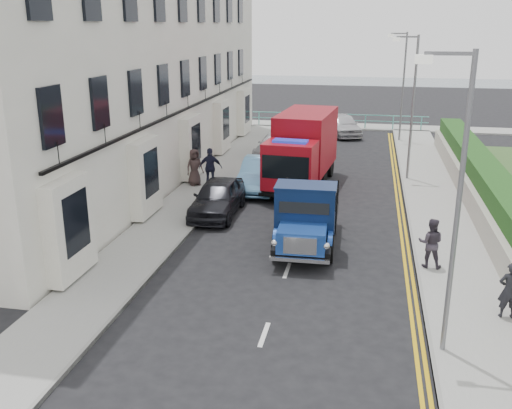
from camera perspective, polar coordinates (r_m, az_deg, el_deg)
The scene contains 22 objects.
ground at distance 16.45m, azimuth 2.11°, elevation -9.41°, with size 120.00×120.00×0.00m, color black.
pavement_west at distance 25.73m, azimuth -6.12°, elevation 0.77°, with size 2.40×38.00×0.12m, color gray.
pavement_east at distance 24.81m, azimuth 17.73°, elevation -0.64°, with size 2.60×38.00×0.12m, color gray.
promenade at distance 44.16m, azimuth 8.23°, elevation 7.77°, with size 30.00×2.50×0.12m, color gray.
sea_plane at distance 74.89m, azimuth 9.68°, elevation 11.64°, with size 120.00×120.00×0.00m, color #4C5B67.
terrace_west at distance 29.89m, azimuth -12.40°, elevation 16.64°, with size 6.31×30.20×14.25m.
garden_east at distance 24.87m, azimuth 22.27°, elevation 0.94°, with size 1.45×28.00×1.75m.
seafront_railing at distance 43.29m, azimuth 8.20°, elevation 8.28°, with size 13.00×0.08×1.11m.
lamp_near at distance 13.09m, azimuth 19.19°, elevation 1.22°, with size 1.23×0.18×7.00m.
lamp_mid at distance 28.75m, azimuth 15.22°, elevation 10.07°, with size 1.23×0.18×7.00m.
lamp_far at distance 38.68m, azimuth 14.36°, elevation 11.93°, with size 1.23×0.18×7.00m.
bedford_lorry at distance 19.37m, azimuth 4.98°, elevation -1.67°, with size 2.15×5.11×2.38m.
red_lorry at distance 27.19m, azimuth 4.71°, elevation 5.62°, with size 2.84×6.81×3.48m.
parked_car_front at distance 23.27m, azimuth -3.86°, elevation 0.72°, with size 1.72×4.28×1.46m, color black.
parked_car_mid at distance 26.78m, azimuth 0.42°, elevation 3.07°, with size 1.58×4.53×1.49m, color #578EBA.
parked_car_rear at distance 33.61m, azimuth 1.93°, elevation 5.90°, with size 1.83×4.51×1.31m, color #B7B7BC.
seafront_car_left at distance 40.56m, azimuth 4.74°, elevation 7.91°, with size 2.26×4.90×1.36m, color black.
seafront_car_right at distance 40.54m, azimuth 8.69°, elevation 7.89°, with size 1.81×4.49×1.53m, color #BAB9BF.
pedestrian_east_near at distance 16.30m, azimuth 23.99°, elevation -7.84°, with size 0.56×0.37×1.54m, color black.
pedestrian_east_far at distance 18.71m, azimuth 17.07°, elevation -3.69°, with size 0.78×0.61×1.60m, color #39323D.
pedestrian_west_near at distance 26.83m, azimuth -4.57°, elevation 3.70°, with size 1.09×0.45×1.85m, color #1B1C30.
pedestrian_west_far at distance 27.21m, azimuth -6.16°, elevation 3.73°, with size 0.85×0.55×1.74m, color #362827.
Camera 1 is at (2.28, -14.48, 7.47)m, focal length 40.00 mm.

